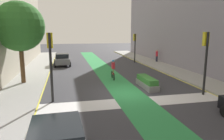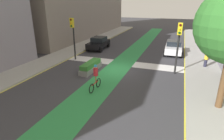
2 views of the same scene
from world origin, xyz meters
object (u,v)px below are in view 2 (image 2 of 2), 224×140
Objects in this scene: traffic_signal_near_right at (73,31)px; car_white_left_near at (173,47)px; median_planter at (91,67)px; car_black_right_near at (99,43)px; cyclist_in_lane at (95,77)px; pedestrian_sidewalk_left_a at (206,59)px; traffic_signal_near_left at (179,39)px.

traffic_signal_near_right reaches higher than car_white_left_near.
median_planter is at bearing 141.09° from traffic_signal_near_right.
car_black_right_near is (9.41, 0.80, 0.00)m from car_white_left_near.
traffic_signal_near_right is at bearing -48.59° from cyclist_in_lane.
traffic_signal_near_right is 8.15m from cyclist_in_lane.
car_white_left_near is at bearing -147.92° from traffic_signal_near_right.
pedestrian_sidewalk_left_a is 0.50× the size of median_planter.
car_black_right_near is at bearing -31.79° from traffic_signal_near_left.
cyclist_in_lane reaches higher than pedestrian_sidewalk_left_a.
car_white_left_near is 2.77× the size of pedestrian_sidewalk_left_a.
cyclist_in_lane reaches higher than median_planter.
traffic_signal_near_right is at bearing 85.30° from car_black_right_near.
cyclist_in_lane is (5.16, 5.13, -2.08)m from traffic_signal_near_left.
car_black_right_near is 2.76× the size of pedestrian_sidewalk_left_a.
median_planter is at bearing 24.22° from pedestrian_sidewalk_left_a.
cyclist_in_lane is (4.65, 12.08, 0.17)m from car_white_left_near.
cyclist_in_lane is 10.96m from pedestrian_sidewalk_left_a.
pedestrian_sidewalk_left_a is at bearing -135.13° from traffic_signal_near_left.
traffic_signal_near_left is 1.03× the size of car_black_right_near.
cyclist_in_lane is 1.21× the size of pedestrian_sidewalk_left_a.
traffic_signal_near_left is 2.35× the size of cyclist_in_lane.
median_planter is (-3.19, 2.58, -2.67)m from traffic_signal_near_right.
traffic_signal_near_left is 2.84× the size of pedestrian_sidewalk_left_a.
median_planter is at bearing -58.81° from cyclist_in_lane.
car_black_right_near is 8.43m from median_planter.
cyclist_in_lane reaches higher than car_white_left_near.
traffic_signal_near_left is at bearing 94.23° from car_white_left_near.
car_white_left_near is 1.00× the size of car_black_right_near.
cyclist_in_lane is at bearing 112.90° from car_black_right_near.
car_white_left_near is 11.01m from median_planter.
traffic_signal_near_right is 1.03× the size of car_black_right_near.
traffic_signal_near_left is at bearing 175.73° from traffic_signal_near_right.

